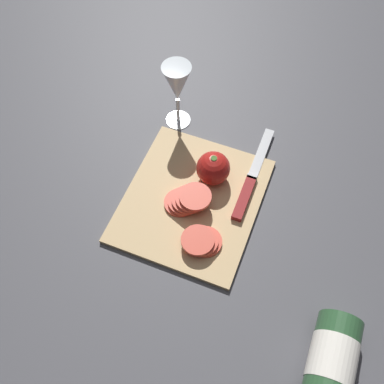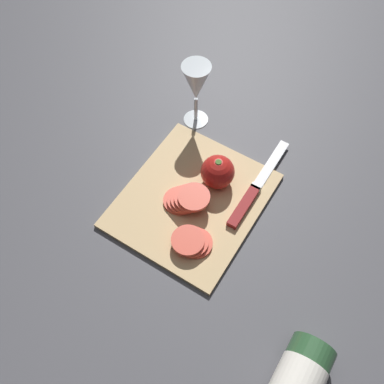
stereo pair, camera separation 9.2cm
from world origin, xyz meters
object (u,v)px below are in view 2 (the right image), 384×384
Objects in this scene: wine_glass at (196,85)px; tomato_slice_stack_far at (192,242)px; tomato_slice_stack_near at (186,199)px; whole_tomato at (217,173)px; knife at (249,198)px.

tomato_slice_stack_far is (0.30, 0.18, -0.10)m from wine_glass.
tomato_slice_stack_near is (0.22, 0.11, -0.09)m from wine_glass.
tomato_slice_stack_far is at bearing 12.57° from whole_tomato.
whole_tomato is (0.14, 0.14, -0.07)m from wine_glass.
tomato_slice_stack_far reaches higher than knife.
whole_tomato reaches higher than knife.
whole_tomato is 0.75× the size of tomato_slice_stack_near.
tomato_slice_stack_near is at bearing -18.35° from whole_tomato.
tomato_slice_stack_near is at bearing 125.80° from knife.
tomato_slice_stack_near reaches higher than tomato_slice_stack_far.
tomato_slice_stack_near is 1.23× the size of tomato_slice_stack_far.
whole_tomato is 0.16m from tomato_slice_stack_far.
wine_glass is 0.36m from tomato_slice_stack_far.
wine_glass is 2.30× the size of whole_tomato.
tomato_slice_stack_far is (0.16, -0.05, 0.01)m from knife.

